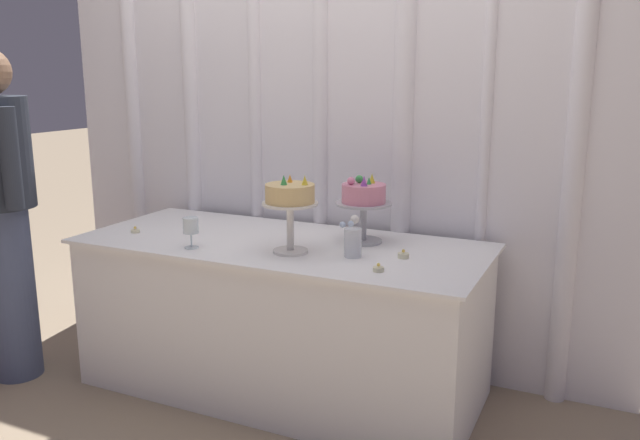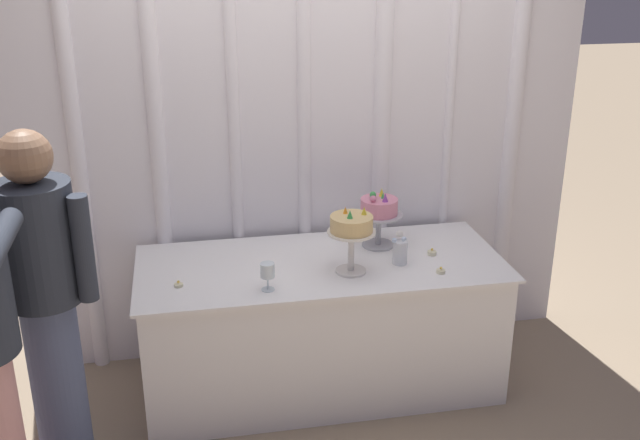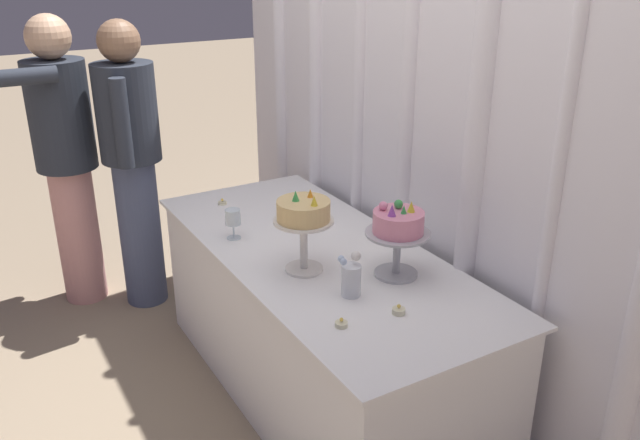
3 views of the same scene
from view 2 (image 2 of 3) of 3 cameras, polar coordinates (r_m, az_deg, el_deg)
ground_plane at (r=4.15m, az=0.34°, el=-13.13°), size 24.00×24.00×0.00m
draped_curtain at (r=4.09m, az=-1.14°, el=8.24°), size 3.16×0.17×2.73m
cake_table at (r=4.04m, az=0.07°, el=-8.01°), size 1.91×0.82×0.74m
cake_display_nearleft at (r=3.68m, az=2.43°, el=-0.66°), size 0.24×0.24×0.34m
cake_display_nearright at (r=4.01m, az=4.55°, el=0.71°), size 0.26×0.26×0.32m
wine_glass at (r=3.55m, az=-4.05°, el=-3.94°), size 0.07×0.07×0.14m
flower_vase at (r=3.85m, az=6.15°, el=-2.35°), size 0.09×0.09×0.18m
tealight_far_left at (r=3.68m, az=-10.80°, el=-4.90°), size 0.04×0.04×0.03m
tealight_near_left at (r=3.80m, az=9.25°, el=-3.89°), size 0.04×0.04×0.03m
tealight_near_right at (r=4.00m, az=8.58°, el=-2.50°), size 0.05×0.05×0.04m
guest_man_dark_suit at (r=3.41m, az=-20.32°, el=-5.43°), size 0.47×0.43×1.62m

